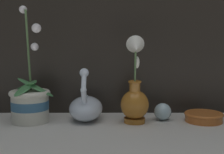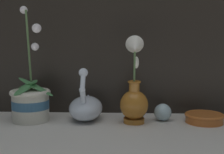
{
  "view_description": "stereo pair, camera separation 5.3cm",
  "coord_description": "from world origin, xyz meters",
  "views": [
    {
      "loc": [
        -0.02,
        -1.06,
        0.31
      ],
      "look_at": [
        -0.02,
        0.12,
        0.17
      ],
      "focal_mm": 50.0,
      "sensor_mm": 36.0,
      "label": 1
    },
    {
      "loc": [
        0.03,
        -1.06,
        0.31
      ],
      "look_at": [
        -0.02,
        0.12,
        0.17
      ],
      "focal_mm": 50.0,
      "sensor_mm": 36.0,
      "label": 2
    }
  ],
  "objects": [
    {
      "name": "amber_dish",
      "position": [
        0.33,
        0.1,
        0.02
      ],
      "size": [
        0.15,
        0.15,
        0.03
      ],
      "color": "#C66628",
      "rests_on": "ground_plane"
    },
    {
      "name": "ground_plane",
      "position": [
        0.0,
        0.0,
        0.0
      ],
      "size": [
        2.8,
        2.8,
        0.0
      ],
      "primitive_type": "plane",
      "color": "beige"
    },
    {
      "name": "glass_sphere",
      "position": [
        0.18,
        0.12,
        0.03
      ],
      "size": [
        0.07,
        0.07,
        0.07
      ],
      "color": "silver",
      "rests_on": "ground_plane"
    },
    {
      "name": "blue_vase",
      "position": [
        0.06,
        0.08,
        0.1
      ],
      "size": [
        0.11,
        0.12,
        0.33
      ],
      "color": "#B26B23",
      "rests_on": "ground_plane"
    },
    {
      "name": "orchid_potted_plant",
      "position": [
        -0.33,
        0.1,
        0.08
      ],
      "size": [
        0.18,
        0.18,
        0.44
      ],
      "color": "beige",
      "rests_on": "ground_plane"
    },
    {
      "name": "swan_figurine",
      "position": [
        -0.12,
        0.12,
        0.05
      ],
      "size": [
        0.13,
        0.22,
        0.21
      ],
      "color": "silver",
      "rests_on": "ground_plane"
    }
  ]
}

